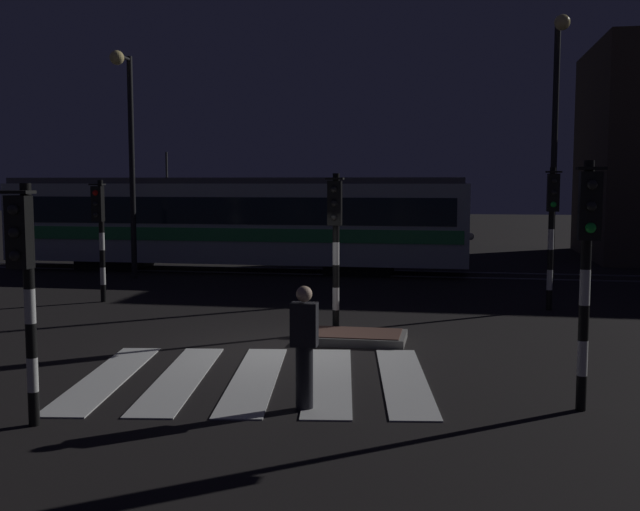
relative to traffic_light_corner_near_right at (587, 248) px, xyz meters
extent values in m
plane|color=black|center=(-4.82, 3.03, -2.24)|extent=(120.00, 120.00, 0.00)
cube|color=#59595E|center=(-4.82, 14.19, -2.23)|extent=(80.00, 0.12, 0.03)
cube|color=#59595E|center=(-4.82, 15.62, -2.23)|extent=(80.00, 0.12, 0.03)
cube|color=silver|center=(-7.15, 0.53, -2.23)|extent=(1.28, 4.18, 0.02)
cube|color=silver|center=(-5.99, 0.70, -2.23)|extent=(1.28, 4.18, 0.02)
cube|color=silver|center=(-4.82, 0.87, -2.23)|extent=(1.28, 4.18, 0.02)
cube|color=silver|center=(-3.65, 1.04, -2.23)|extent=(1.28, 4.18, 0.02)
cube|color=silver|center=(-2.48, 1.21, -2.23)|extent=(1.28, 4.18, 0.02)
cube|color=slate|center=(-3.61, 3.97, -2.16)|extent=(1.96, 1.21, 0.16)
cube|color=brown|center=(-3.61, 3.97, -2.07)|extent=(1.76, 1.09, 0.02)
cylinder|color=black|center=(0.00, 0.09, -2.00)|extent=(0.14, 0.14, 0.49)
cylinder|color=white|center=(0.00, 0.09, -1.51)|extent=(0.14, 0.14, 0.49)
cylinder|color=black|center=(0.00, 0.09, -1.03)|extent=(0.14, 0.14, 0.49)
cylinder|color=white|center=(0.00, 0.09, -0.54)|extent=(0.14, 0.14, 0.49)
cylinder|color=black|center=(0.00, 0.09, -0.06)|extent=(0.14, 0.14, 0.49)
cylinder|color=white|center=(0.00, 0.09, 0.43)|extent=(0.14, 0.14, 0.49)
cylinder|color=black|center=(0.00, 0.09, 0.91)|extent=(0.14, 0.14, 0.49)
cube|color=black|center=(0.00, -0.08, 0.56)|extent=(0.28, 0.20, 0.90)
sphere|color=black|center=(0.00, -0.19, 0.84)|extent=(0.14, 0.14, 0.14)
sphere|color=black|center=(0.00, -0.19, 0.56)|extent=(0.14, 0.14, 0.14)
sphere|color=green|center=(0.00, -0.19, 0.28)|extent=(0.14, 0.14, 0.14)
cube|color=black|center=(0.00, -0.08, 1.05)|extent=(0.36, 0.24, 0.04)
cylinder|color=black|center=(-7.02, -1.81, -2.02)|extent=(0.14, 0.14, 0.44)
cylinder|color=white|center=(-7.02, -1.81, -1.58)|extent=(0.14, 0.14, 0.44)
cylinder|color=black|center=(-7.02, -1.81, -1.14)|extent=(0.14, 0.14, 0.44)
cylinder|color=white|center=(-7.02, -1.81, -0.69)|extent=(0.14, 0.14, 0.44)
cylinder|color=black|center=(-7.02, -1.81, -0.25)|extent=(0.14, 0.14, 0.44)
cylinder|color=white|center=(-7.02, -1.81, 0.19)|extent=(0.14, 0.14, 0.44)
cylinder|color=black|center=(-7.02, -1.81, 0.64)|extent=(0.14, 0.14, 0.44)
cube|color=black|center=(-7.02, -1.98, 0.26)|extent=(0.28, 0.20, 0.90)
sphere|color=black|center=(-7.02, -2.09, 0.54)|extent=(0.14, 0.14, 0.14)
sphere|color=black|center=(-7.02, -2.09, 0.26)|extent=(0.14, 0.14, 0.14)
sphere|color=black|center=(-7.02, -2.09, -0.02)|extent=(0.14, 0.14, 0.14)
cube|color=black|center=(-7.02, -1.98, 0.75)|extent=(0.36, 0.24, 0.04)
cylinder|color=black|center=(-10.70, 7.63, -2.02)|extent=(0.14, 0.14, 0.45)
cylinder|color=white|center=(-10.70, 7.63, -1.57)|extent=(0.14, 0.14, 0.45)
cylinder|color=black|center=(-10.70, 7.63, -1.12)|extent=(0.14, 0.14, 0.45)
cylinder|color=white|center=(-10.70, 7.63, -0.67)|extent=(0.14, 0.14, 0.45)
cylinder|color=black|center=(-10.70, 7.63, -0.22)|extent=(0.14, 0.14, 0.45)
cylinder|color=white|center=(-10.70, 7.63, 0.24)|extent=(0.14, 0.14, 0.45)
cylinder|color=black|center=(-10.70, 7.63, 0.69)|extent=(0.14, 0.14, 0.45)
cube|color=black|center=(-10.70, 7.46, 0.31)|extent=(0.28, 0.20, 0.90)
sphere|color=red|center=(-10.70, 7.35, 0.59)|extent=(0.14, 0.14, 0.14)
sphere|color=black|center=(-10.70, 7.35, 0.31)|extent=(0.14, 0.14, 0.14)
sphere|color=black|center=(-10.70, 7.35, 0.03)|extent=(0.14, 0.14, 0.14)
cube|color=black|center=(-10.70, 7.46, 0.80)|extent=(0.36, 0.24, 0.04)
cylinder|color=black|center=(-4.13, 4.79, -2.01)|extent=(0.14, 0.14, 0.47)
cylinder|color=white|center=(-4.13, 4.79, -1.54)|extent=(0.14, 0.14, 0.47)
cylinder|color=black|center=(-4.13, 4.79, -1.07)|extent=(0.14, 0.14, 0.47)
cylinder|color=white|center=(-4.13, 4.79, -0.60)|extent=(0.14, 0.14, 0.47)
cylinder|color=black|center=(-4.13, 4.79, -0.13)|extent=(0.14, 0.14, 0.47)
cylinder|color=white|center=(-4.13, 4.79, 0.34)|extent=(0.14, 0.14, 0.47)
cylinder|color=black|center=(-4.13, 4.79, 0.81)|extent=(0.14, 0.14, 0.47)
cube|color=black|center=(-4.13, 4.62, 0.44)|extent=(0.28, 0.20, 0.90)
sphere|color=black|center=(-4.13, 4.51, 0.72)|extent=(0.14, 0.14, 0.14)
sphere|color=black|center=(-4.13, 4.51, 0.44)|extent=(0.14, 0.14, 0.14)
sphere|color=black|center=(-4.13, 4.51, 0.16)|extent=(0.14, 0.14, 0.14)
cube|color=black|center=(-4.13, 4.62, 0.93)|extent=(0.36, 0.24, 0.04)
cylinder|color=black|center=(0.56, 8.37, -2.00)|extent=(0.14, 0.14, 0.49)
cylinder|color=white|center=(0.56, 8.37, -1.50)|extent=(0.14, 0.14, 0.49)
cylinder|color=black|center=(0.56, 8.37, -1.01)|extent=(0.14, 0.14, 0.49)
cylinder|color=white|center=(0.56, 8.37, -0.51)|extent=(0.14, 0.14, 0.49)
cylinder|color=black|center=(0.56, 8.37, -0.02)|extent=(0.14, 0.14, 0.49)
cylinder|color=white|center=(0.56, 8.37, 0.47)|extent=(0.14, 0.14, 0.49)
cylinder|color=black|center=(0.56, 8.37, 0.97)|extent=(0.14, 0.14, 0.49)
cube|color=black|center=(0.56, 8.20, 0.61)|extent=(0.28, 0.20, 0.90)
sphere|color=black|center=(0.56, 8.09, 0.89)|extent=(0.14, 0.14, 0.14)
sphere|color=black|center=(0.56, 8.09, 0.61)|extent=(0.14, 0.14, 0.14)
sphere|color=green|center=(0.56, 8.09, 0.33)|extent=(0.14, 0.14, 0.14)
cube|color=black|center=(0.56, 8.20, 1.10)|extent=(0.36, 0.24, 0.04)
cylinder|color=black|center=(1.13, 12.86, 1.62)|extent=(0.18, 0.18, 7.73)
cylinder|color=black|center=(1.13, 12.41, 5.38)|extent=(0.10, 0.90, 0.10)
sphere|color=#F9E08C|center=(1.13, 11.96, 5.30)|extent=(0.44, 0.44, 0.44)
cylinder|color=black|center=(-11.92, 12.31, 1.28)|extent=(0.18, 0.18, 7.04)
cylinder|color=black|center=(-11.92, 11.86, 4.70)|extent=(0.10, 0.90, 0.10)
sphere|color=#F9E08C|center=(-11.92, 11.41, 4.62)|extent=(0.44, 0.44, 0.44)
cube|color=#B2BCC1|center=(-9.35, 14.90, -0.54)|extent=(16.19, 2.50, 2.70)
cube|color=green|center=(-9.35, 13.63, -0.89)|extent=(15.87, 0.04, 0.44)
cube|color=green|center=(-9.35, 16.17, -0.89)|extent=(15.87, 0.04, 0.44)
cube|color=black|center=(-9.35, 13.64, -0.09)|extent=(15.38, 0.03, 0.90)
cube|color=#4C4C51|center=(-9.35, 14.90, 0.91)|extent=(15.87, 2.30, 0.20)
cylinder|color=#262628|center=(-11.78, 14.90, 1.41)|extent=(0.08, 0.08, 1.00)
cube|color=black|center=(-4.90, 14.90, -2.07)|extent=(2.20, 2.00, 0.35)
cube|color=black|center=(-13.80, 14.90, -2.07)|extent=(2.20, 2.00, 0.35)
sphere|color=#F9F2CC|center=(-1.20, 14.90, -0.94)|extent=(0.24, 0.24, 0.24)
cylinder|color=black|center=(-3.74, -0.52, -1.80)|extent=(0.24, 0.24, 0.88)
cube|color=black|center=(-3.74, -0.52, -1.06)|extent=(0.36, 0.22, 0.60)
sphere|color=beige|center=(-3.74, -0.52, -0.64)|extent=(0.22, 0.22, 0.22)
camera|label=1|loc=(-1.75, -10.40, 0.88)|focal=42.17mm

